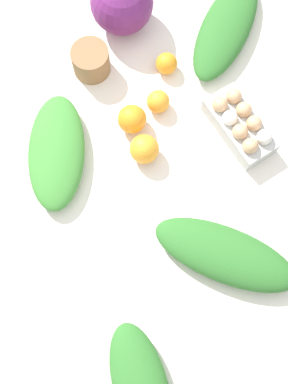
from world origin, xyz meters
name	(u,v)px	position (x,y,z in m)	size (l,w,h in m)	color
ground_plane	(144,241)	(0.00, 0.00, 0.00)	(8.00, 8.00, 0.00)	#C6B289
dining_table	(144,202)	(0.00, 0.00, 0.62)	(1.47, 0.94, 0.71)	silver
cabbage_purple	(122,3)	(-0.55, -0.07, 0.80)	(0.19, 0.19, 0.19)	#6B2366
egg_carton	(240,125)	(-0.19, 0.27, 0.75)	(0.25, 0.21, 0.09)	#B7B7B2
paper_bag	(91,61)	(-0.39, -0.16, 0.75)	(0.11, 0.11, 0.09)	olive
greens_bunch_scallion	(56,152)	(-0.11, -0.25, 0.74)	(0.34, 0.16, 0.07)	#3D8433
greens_bunch_beet_tops	(226,28)	(-0.51, 0.24, 0.74)	(0.38, 0.14, 0.07)	#2D6B28
greens_bunch_chard	(225,255)	(0.18, 0.21, 0.75)	(0.39, 0.15, 0.08)	#2D6B28
orange_0	(166,64)	(-0.39, 0.07, 0.74)	(0.06, 0.06, 0.06)	orange
orange_1	(158,102)	(-0.27, 0.04, 0.74)	(0.07, 0.07, 0.07)	orange
orange_2	(146,149)	(-0.12, 0.00, 0.75)	(0.08, 0.08, 0.08)	orange
orange_3	(132,119)	(-0.21, -0.04, 0.75)	(0.08, 0.08, 0.08)	orange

